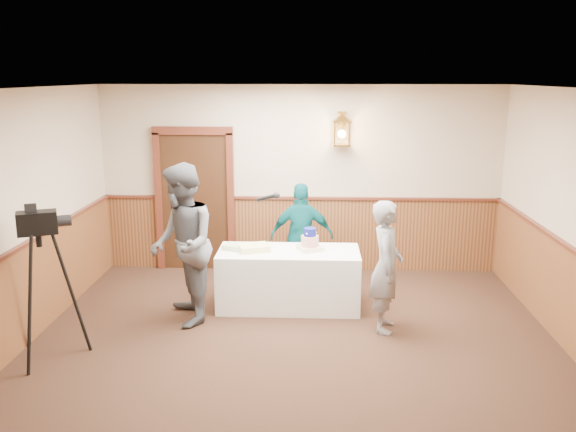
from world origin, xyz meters
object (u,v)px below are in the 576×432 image
(sheet_cake_yellow, at_px, (254,248))
(sheet_cake_green, at_px, (236,247))
(interviewer, at_px, (182,245))
(baker, at_px, (386,266))
(tiered_cake, at_px, (310,241))
(assistant_p, at_px, (302,236))
(display_table, at_px, (289,279))
(tv_camera_rig, at_px, (44,293))

(sheet_cake_yellow, height_order, sheet_cake_green, sheet_cake_yellow)
(interviewer, bearing_deg, baker, 68.58)
(interviewer, bearing_deg, tiered_cake, 93.37)
(interviewer, bearing_deg, assistant_p, 114.22)
(display_table, xyz_separation_m, assistant_p, (0.15, 0.73, 0.37))
(interviewer, distance_m, tv_camera_rig, 1.63)
(display_table, height_order, tv_camera_rig, tv_camera_rig)
(tiered_cake, height_order, tv_camera_rig, tv_camera_rig)
(assistant_p, height_order, tv_camera_rig, tv_camera_rig)
(sheet_cake_yellow, height_order, baker, baker)
(tiered_cake, height_order, sheet_cake_yellow, tiered_cake)
(display_table, xyz_separation_m, interviewer, (-1.24, -0.56, 0.60))
(display_table, distance_m, tv_camera_rig, 2.96)
(baker, bearing_deg, tv_camera_rig, 111.51)
(sheet_cake_yellow, xyz_separation_m, assistant_p, (0.60, 0.76, -0.04))
(interviewer, xyz_separation_m, tv_camera_rig, (-1.25, -1.01, -0.26))
(interviewer, distance_m, assistant_p, 1.91)
(sheet_cake_yellow, xyz_separation_m, baker, (1.60, -0.65, -0.01))
(tiered_cake, relative_size, sheet_cake_yellow, 0.96)
(tiered_cake, height_order, baker, baker)
(tiered_cake, distance_m, assistant_p, 0.70)
(tiered_cake, xyz_separation_m, sheet_cake_yellow, (-0.71, -0.07, -0.07))
(sheet_cake_green, relative_size, tv_camera_rig, 0.18)
(tiered_cake, height_order, assistant_p, assistant_p)
(tv_camera_rig, bearing_deg, sheet_cake_yellow, 12.66)
(tiered_cake, distance_m, tv_camera_rig, 3.20)
(assistant_p, xyz_separation_m, tv_camera_rig, (-2.64, -2.30, -0.03))
(sheet_cake_yellow, xyz_separation_m, interviewer, (-0.80, -0.53, 0.18))
(sheet_cake_yellow, distance_m, tv_camera_rig, 2.56)
(tiered_cake, relative_size, interviewer, 0.19)
(display_table, bearing_deg, assistant_p, 78.15)
(display_table, height_order, assistant_p, assistant_p)
(display_table, relative_size, sheet_cake_green, 6.31)
(interviewer, height_order, tv_camera_rig, interviewer)
(baker, height_order, assistant_p, baker)
(sheet_cake_green, xyz_separation_m, baker, (1.84, -0.71, -0.01))
(tv_camera_rig, bearing_deg, interviewer, 14.61)
(display_table, distance_m, interviewer, 1.49)
(tiered_cake, xyz_separation_m, sheet_cake_green, (-0.95, -0.02, -0.08))
(display_table, relative_size, tiered_cake, 4.96)
(assistant_p, bearing_deg, baker, 123.56)
(baker, bearing_deg, assistant_p, 43.40)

